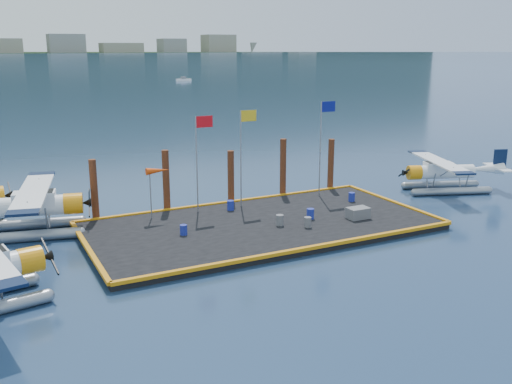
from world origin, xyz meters
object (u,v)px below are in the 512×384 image
drum_1 (308,222)px  drum_4 (352,197)px  crate (358,213)px  flagpole_blue (323,134)px  piling_0 (94,192)px  drum_3 (280,220)px  flagpole_yellow (244,143)px  flagpole_red (200,149)px  piling_2 (231,179)px  piling_4 (331,166)px  drum_0 (184,230)px  seaplane_b (28,209)px  piling_1 (166,183)px  drum_2 (310,214)px  piling_3 (283,169)px  windsock (157,172)px  drum_5 (231,205)px  seaplane_d (442,174)px

drum_1 → drum_4: (5.60, 3.48, 0.00)m
crate → flagpole_blue: (1.02, 5.62, 3.96)m
drum_4 → piling_0: 16.64m
drum_3 → drum_4: 7.31m
drum_3 → flagpole_yellow: 6.07m
flagpole_red → piling_2: (2.79, 1.60, -2.50)m
piling_4 → drum_0: bearing=-157.8°
flagpole_blue → seaplane_b: bearing=176.6°
drum_0 → piling_0: bearing=124.0°
drum_3 → flagpole_red: 6.73m
piling_1 → piling_4: bearing=0.0°
drum_2 → drum_3: (-2.27, -0.29, -0.00)m
flagpole_blue → piling_2: (-6.20, 1.60, -2.79)m
drum_4 → flagpole_red: 10.83m
piling_0 → piling_3: size_ratio=0.93×
crate → windsock: bearing=152.3°
drum_5 → flagpole_yellow: flagpole_yellow is taller
piling_0 → flagpole_red: bearing=-14.5°
drum_4 → seaplane_b: bearing=170.4°
seaplane_d → drum_0: bearing=115.5°
drum_1 → drum_3: (-1.28, 1.02, 0.02)m
seaplane_d → piling_1: size_ratio=2.05×
drum_5 → piling_3: piling_3 is taller
windsock → piling_1: piling_1 is taller
seaplane_d → drum_0: 21.03m
seaplane_d → piling_2: piling_2 is taller
flagpole_yellow → piling_3: flagpole_yellow is taller
drum_1 → drum_5: bearing=116.0°
crate → piling_2: size_ratio=0.35×
drum_5 → drum_0: bearing=-142.7°
drum_4 → piling_4: 4.17m
seaplane_b → piling_3: size_ratio=2.32×
seaplane_b → piling_3: 16.85m
windsock → piling_1: bearing=57.3°
drum_1 → piling_2: piling_2 is taller
flagpole_red → flagpole_blue: bearing=-0.0°
drum_2 → piling_0: piling_0 is taller
windsock → piling_2: 5.90m
drum_1 → piling_4: size_ratio=0.15×
drum_1 → drum_2: size_ratio=0.94×
piling_1 → piling_4: size_ratio=1.05×
drum_5 → flagpole_blue: (7.20, 0.55, 3.97)m
flagpole_red → piling_0: 6.84m
drum_3 → flagpole_blue: size_ratio=0.10×
drum_0 → flagpole_blue: (11.52, 3.85, 4.00)m
drum_3 → flagpole_yellow: size_ratio=0.10×
drum_2 → piling_1: piling_1 is taller
drum_3 → piling_2: (-0.26, 6.33, 1.19)m
flagpole_yellow → flagpole_blue: size_ratio=0.95×
drum_3 → windsock: 7.88m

